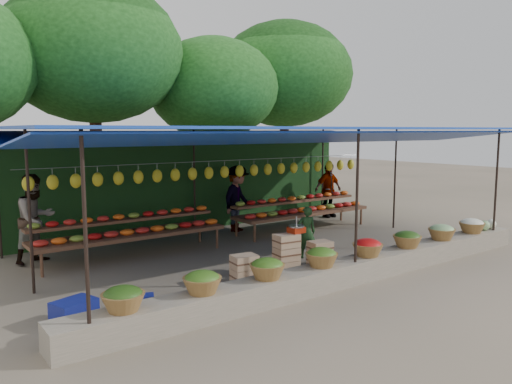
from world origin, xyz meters
TOP-DOWN VIEW (x-y plane):
  - ground at (0.00, 0.00)m, footprint 60.00×60.00m
  - stone_curb at (0.00, -2.75)m, footprint 10.60×0.55m
  - stall_canopy at (0.00, 0.08)m, footprint 10.80×6.60m
  - produce_baskets at (-0.10, -2.75)m, footprint 8.98×0.58m
  - netting_backdrop at (0.00, 3.15)m, footprint 10.60×0.06m
  - tree_row at (0.50, 6.09)m, footprint 16.51×5.50m
  - fruit_table_left at (-2.49, 1.35)m, footprint 4.21×0.95m
  - fruit_table_right at (2.51, 1.35)m, footprint 4.21×0.95m
  - crate_counter at (-0.60, -1.65)m, footprint 2.39×0.40m
  - weighing_scale at (-0.32, -1.65)m, footprint 0.31×0.31m
  - vendor_seated at (0.54, -1.00)m, footprint 0.49×0.42m
  - customer_left at (-4.25, 2.09)m, footprint 1.12×1.02m
  - customer_mid at (0.96, 2.25)m, footprint 1.35×1.13m
  - customer_right at (4.56, 2.38)m, footprint 1.05×0.49m
  - blue_crate_front at (-3.75, -1.97)m, footprint 0.54×0.47m
  - blue_crate_back at (-4.65, -1.77)m, footprint 0.67×0.57m

SIDE VIEW (x-z plane):
  - ground at x=0.00m, z-range 0.00..0.00m
  - blue_crate_front at x=-3.75m, z-range 0.00..0.27m
  - blue_crate_back at x=-4.65m, z-range 0.00..0.34m
  - stone_curb at x=0.00m, z-range 0.00..0.40m
  - crate_counter at x=-0.60m, z-range -0.07..0.70m
  - produce_baskets at x=-0.10m, z-range 0.40..0.73m
  - vendor_seated at x=0.54m, z-range 0.00..1.13m
  - fruit_table_left at x=-2.49m, z-range 0.14..1.07m
  - fruit_table_right at x=2.51m, z-range 0.14..1.07m
  - weighing_scale at x=-0.32m, z-range 0.68..1.01m
  - customer_right at x=4.56m, z-range 0.00..1.75m
  - customer_mid at x=0.96m, z-range 0.00..1.81m
  - customer_left at x=-4.25m, z-range 0.00..1.87m
  - netting_backdrop at x=0.00m, z-range 0.00..2.50m
  - stall_canopy at x=0.00m, z-range 1.26..4.08m
  - tree_row at x=0.50m, z-range 1.14..8.26m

